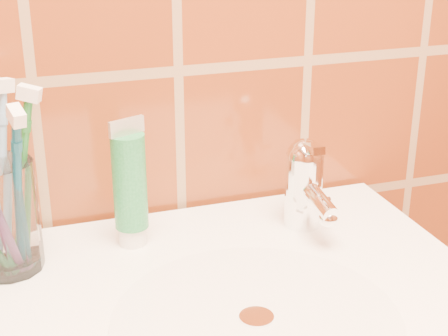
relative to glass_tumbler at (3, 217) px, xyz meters
name	(u,v)px	position (x,y,z in m)	size (l,w,h in m)	color
glass_tumbler	(3,217)	(0.00, 0.00, 0.00)	(0.08, 0.08, 0.13)	white
toothpaste_tube	(130,187)	(0.15, 0.01, 0.01)	(0.05, 0.04, 0.16)	white
faucet	(305,181)	(0.37, -0.01, 0.00)	(0.05, 0.11, 0.12)	white
toothbrush_0	(21,180)	(0.02, 0.00, 0.04)	(0.06, 0.04, 0.22)	#1C6927
toothbrush_1	(17,194)	(0.02, -0.03, 0.04)	(0.04, 0.09, 0.21)	navy
toothbrush_3	(3,176)	(0.01, 0.02, 0.04)	(0.05, 0.04, 0.22)	#7BAADB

